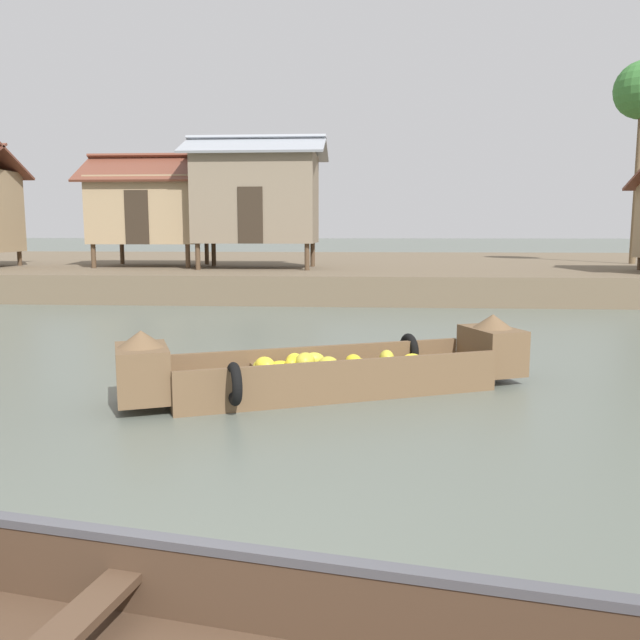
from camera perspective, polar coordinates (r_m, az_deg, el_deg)
ground_plane at (r=12.88m, az=-1.14°, el=-1.76°), size 300.00×300.00×0.00m
riverbank_strip at (r=28.24m, az=1.70°, el=4.42°), size 160.00×20.00×0.86m
banana_boat at (r=8.70m, az=0.93°, el=-4.26°), size 5.48×2.96×0.97m
stilt_house_mid_left at (r=24.27m, az=-14.61°, el=9.44°), size 4.39×3.52×3.97m
stilt_house_mid_right at (r=22.42m, az=-5.56°, el=10.76°), size 4.69×3.14×4.43m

